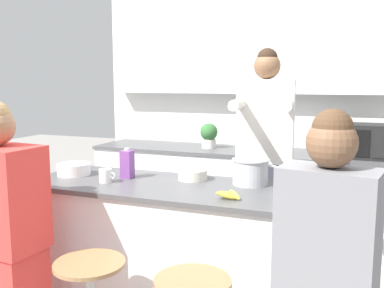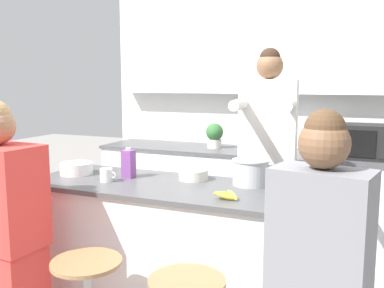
{
  "view_description": "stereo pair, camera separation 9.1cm",
  "coord_description": "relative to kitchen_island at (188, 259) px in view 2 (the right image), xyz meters",
  "views": [
    {
      "loc": [
        0.93,
        -2.35,
        1.56
      ],
      "look_at": [
        0.0,
        0.07,
        1.18
      ],
      "focal_mm": 40.0,
      "sensor_mm": 36.0,
      "label": 1
    },
    {
      "loc": [
        1.02,
        -2.31,
        1.56
      ],
      "look_at": [
        0.0,
        0.07,
        1.18
      ],
      "focal_mm": 40.0,
      "sensor_mm": 36.0,
      "label": 2
    }
  ],
  "objects": [
    {
      "name": "wall_back",
      "position": [
        0.0,
        1.9,
        1.07
      ],
      "size": [
        3.33,
        0.22,
        2.7
      ],
      "color": "silver",
      "rests_on": "ground_plane"
    },
    {
      "name": "back_counter",
      "position": [
        0.0,
        1.59,
        -0.01
      ],
      "size": [
        3.1,
        0.64,
        0.92
      ],
      "color": "silver",
      "rests_on": "ground_plane"
    },
    {
      "name": "kitchen_island",
      "position": [
        0.0,
        0.0,
        0.0
      ],
      "size": [
        2.06,
        0.68,
        0.93
      ],
      "color": "black",
      "rests_on": "ground_plane"
    },
    {
      "name": "person_cooking",
      "position": [
        0.33,
        0.66,
        0.42
      ],
      "size": [
        0.44,
        0.58,
        1.8
      ],
      "rotation": [
        0.0,
        0.0,
        0.1
      ],
      "color": "#383842",
      "rests_on": "ground_plane"
    },
    {
      "name": "person_wrapped_blanket",
      "position": [
        -0.83,
        -0.65,
        0.22
      ],
      "size": [
        0.47,
        0.32,
        1.47
      ],
      "rotation": [
        0.0,
        0.0,
        -0.07
      ],
      "color": "red",
      "rests_on": "ground_plane"
    },
    {
      "name": "cooking_pot",
      "position": [
        0.34,
        0.18,
        0.54
      ],
      "size": [
        0.32,
        0.23,
        0.16
      ],
      "color": "#B7BABC",
      "rests_on": "kitchen_island"
    },
    {
      "name": "fruit_bowl",
      "position": [
        -0.84,
        0.02,
        0.5
      ],
      "size": [
        0.22,
        0.22,
        0.08
      ],
      "color": "white",
      "rests_on": "kitchen_island"
    },
    {
      "name": "mixing_bowl_steel",
      "position": [
        -0.04,
        0.18,
        0.5
      ],
      "size": [
        0.19,
        0.19,
        0.07
      ],
      "color": "silver",
      "rests_on": "kitchen_island"
    },
    {
      "name": "coffee_cup_near",
      "position": [
        0.79,
        -0.15,
        0.51
      ],
      "size": [
        0.11,
        0.08,
        0.09
      ],
      "color": "#4C7099",
      "rests_on": "kitchen_island"
    },
    {
      "name": "coffee_cup_far",
      "position": [
        -0.52,
        -0.09,
        0.5
      ],
      "size": [
        0.11,
        0.08,
        0.09
      ],
      "color": "white",
      "rests_on": "kitchen_island"
    },
    {
      "name": "banana_bunch",
      "position": [
        0.31,
        -0.18,
        0.48
      ],
      "size": [
        0.16,
        0.11,
        0.05
      ],
      "color": "yellow",
      "rests_on": "kitchen_island"
    },
    {
      "name": "juice_carton",
      "position": [
        -0.46,
        0.07,
        0.56
      ],
      "size": [
        0.07,
        0.07,
        0.2
      ],
      "color": "#7A428E",
      "rests_on": "kitchen_island"
    },
    {
      "name": "microwave",
      "position": [
        0.93,
        1.55,
        0.59
      ],
      "size": [
        0.55,
        0.33,
        0.29
      ],
      "color": "black",
      "rests_on": "back_counter"
    },
    {
      "name": "potted_plant",
      "position": [
        -0.41,
        1.59,
        0.58
      ],
      "size": [
        0.17,
        0.17,
        0.24
      ],
      "color": "beige",
      "rests_on": "back_counter"
    }
  ]
}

